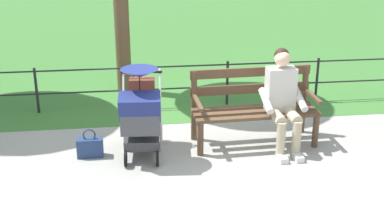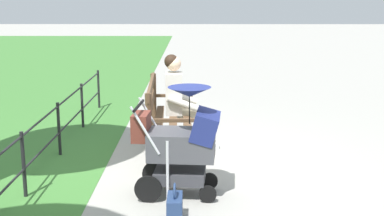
{
  "view_description": "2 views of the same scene",
  "coord_description": "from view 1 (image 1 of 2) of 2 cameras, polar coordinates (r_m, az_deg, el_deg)",
  "views": [
    {
      "loc": [
        0.78,
        6.12,
        2.95
      ],
      "look_at": [
        0.04,
        0.21,
        0.63
      ],
      "focal_mm": 49.45,
      "sensor_mm": 36.0,
      "label": 1
    },
    {
      "loc": [
        5.82,
        0.28,
        2.07
      ],
      "look_at": [
        -0.24,
        0.25,
        0.74
      ],
      "focal_mm": 48.89,
      "sensor_mm": 36.0,
      "label": 2
    }
  ],
  "objects": [
    {
      "name": "stroller",
      "position": [
        6.42,
        -5.52,
        -0.36
      ],
      "size": [
        0.56,
        0.92,
        1.15
      ],
      "color": "black",
      "rests_on": "ground"
    },
    {
      "name": "park_fence",
      "position": [
        8.05,
        -1.19,
        2.95
      ],
      "size": [
        7.21,
        0.04,
        0.7
      ],
      "color": "black",
      "rests_on": "ground"
    },
    {
      "name": "handbag",
      "position": [
        6.67,
        -10.94,
        -4.15
      ],
      "size": [
        0.32,
        0.14,
        0.37
      ],
      "color": "navy",
      "rests_on": "ground"
    },
    {
      "name": "park_bench",
      "position": [
        6.87,
        6.62,
        0.49
      ],
      "size": [
        1.62,
        0.66,
        0.96
      ],
      "color": "brown",
      "rests_on": "ground"
    },
    {
      "name": "ground_plane",
      "position": [
        6.84,
        0.13,
        -4.26
      ],
      "size": [
        60.0,
        60.0,
        0.0
      ],
      "primitive_type": "plane",
      "color": "#9E9B93"
    },
    {
      "name": "person_on_bench",
      "position": [
        6.7,
        9.76,
        1.15
      ],
      "size": [
        0.55,
        0.74,
        1.28
      ],
      "color": "tan",
      "rests_on": "ground"
    },
    {
      "name": "grass_lawn",
      "position": [
        15.23,
        -4.1,
        10.09
      ],
      "size": [
        40.0,
        16.0,
        0.01
      ],
      "primitive_type": "cube",
      "color": "#3D7533",
      "rests_on": "ground"
    }
  ]
}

